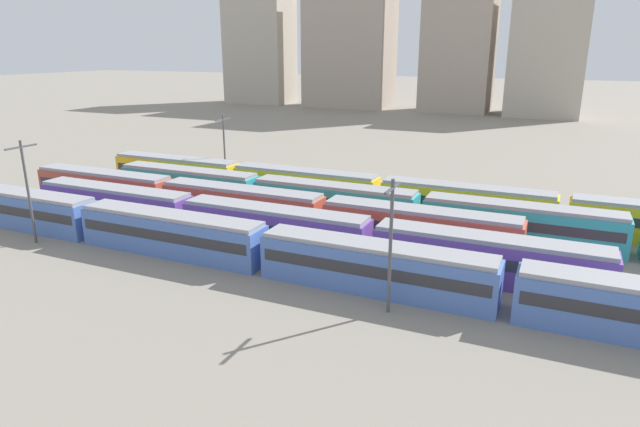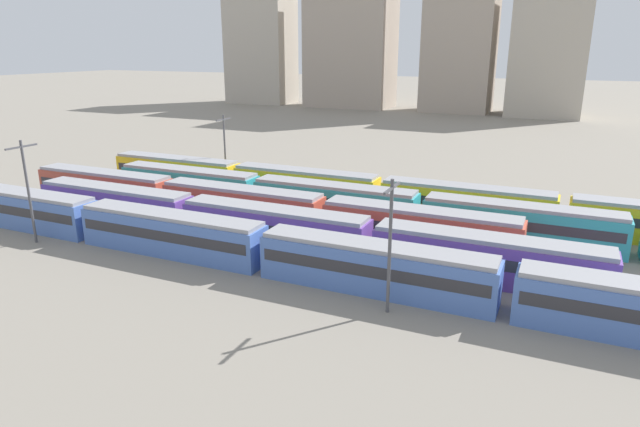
{
  "view_description": "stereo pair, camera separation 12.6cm",
  "coord_description": "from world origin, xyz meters",
  "px_view_note": "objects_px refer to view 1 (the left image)",
  "views": [
    {
      "loc": [
        43.3,
        -36.29,
        17.59
      ],
      "look_at": [
        22.34,
        10.4,
        2.04
      ],
      "focal_mm": 30.77,
      "sensor_mm": 36.0,
      "label": 1
    },
    {
      "loc": [
        43.41,
        -36.24,
        17.59
      ],
      "look_at": [
        22.34,
        10.4,
        2.04
      ],
      "focal_mm": 30.77,
      "sensor_mm": 36.0,
      "label": 2
    }
  ],
  "objects_px": {
    "train_track_3": "(521,223)",
    "train_track_2": "(241,204)",
    "catenary_pole_2": "(391,240)",
    "catenary_pole_1": "(224,146)",
    "train_track_1": "(274,227)",
    "train_track_4": "(563,213)",
    "catenary_pole_0": "(27,187)",
    "train_track_0": "(265,249)"
  },
  "relations": [
    {
      "from": "train_track_1",
      "to": "catenary_pole_0",
      "type": "distance_m",
      "value": 22.84
    },
    {
      "from": "train_track_3",
      "to": "catenary_pole_0",
      "type": "height_order",
      "value": "catenary_pole_0"
    },
    {
      "from": "train_track_3",
      "to": "train_track_4",
      "type": "distance_m",
      "value": 6.28
    },
    {
      "from": "train_track_1",
      "to": "train_track_0",
      "type": "bearing_deg",
      "value": -68.88
    },
    {
      "from": "train_track_4",
      "to": "catenary_pole_1",
      "type": "distance_m",
      "value": 41.7
    },
    {
      "from": "catenary_pole_1",
      "to": "train_track_3",
      "type": "bearing_deg",
      "value": -12.1
    },
    {
      "from": "catenary_pole_1",
      "to": "catenary_pole_2",
      "type": "xyz_separation_m",
      "value": [
        30.96,
        -26.72,
        0.12
      ]
    },
    {
      "from": "train_track_3",
      "to": "catenary_pole_0",
      "type": "distance_m",
      "value": 45.56
    },
    {
      "from": "train_track_2",
      "to": "catenary_pole_2",
      "type": "relative_size",
      "value": 5.89
    },
    {
      "from": "catenary_pole_2",
      "to": "train_track_4",
      "type": "bearing_deg",
      "value": 66.16
    },
    {
      "from": "train_track_3",
      "to": "catenary_pole_2",
      "type": "height_order",
      "value": "catenary_pole_2"
    },
    {
      "from": "train_track_1",
      "to": "train_track_3",
      "type": "distance_m",
      "value": 22.91
    },
    {
      "from": "train_track_4",
      "to": "catenary_pole_1",
      "type": "xyz_separation_m",
      "value": [
        -41.47,
        2.93,
        3.25
      ]
    },
    {
      "from": "train_track_3",
      "to": "train_track_4",
      "type": "relative_size",
      "value": 0.83
    },
    {
      "from": "catenary_pole_2",
      "to": "catenary_pole_1",
      "type": "bearing_deg",
      "value": 139.2
    },
    {
      "from": "train_track_3",
      "to": "train_track_4",
      "type": "bearing_deg",
      "value": 55.87
    },
    {
      "from": "train_track_2",
      "to": "train_track_3",
      "type": "bearing_deg",
      "value": 10.84
    },
    {
      "from": "catenary_pole_1",
      "to": "catenary_pole_0",
      "type": "bearing_deg",
      "value": -97.47
    },
    {
      "from": "train_track_3",
      "to": "train_track_2",
      "type": "bearing_deg",
      "value": -169.16
    },
    {
      "from": "train_track_2",
      "to": "catenary_pole_2",
      "type": "xyz_separation_m",
      "value": [
        20.16,
        -13.39,
        3.37
      ]
    },
    {
      "from": "train_track_0",
      "to": "catenary_pole_0",
      "type": "bearing_deg",
      "value": -172.63
    },
    {
      "from": "catenary_pole_0",
      "to": "catenary_pole_1",
      "type": "distance_m",
      "value": 26.95
    },
    {
      "from": "train_track_1",
      "to": "train_track_4",
      "type": "height_order",
      "value": "same"
    },
    {
      "from": "train_track_2",
      "to": "catenary_pole_0",
      "type": "bearing_deg",
      "value": -136.91
    },
    {
      "from": "catenary_pole_2",
      "to": "train_track_2",
      "type": "bearing_deg",
      "value": 146.41
    },
    {
      "from": "train_track_1",
      "to": "train_track_4",
      "type": "relative_size",
      "value": 0.5
    },
    {
      "from": "train_track_0",
      "to": "train_track_1",
      "type": "height_order",
      "value": "same"
    },
    {
      "from": "train_track_2",
      "to": "train_track_3",
      "type": "height_order",
      "value": "same"
    },
    {
      "from": "train_track_3",
      "to": "catenary_pole_1",
      "type": "xyz_separation_m",
      "value": [
        -37.95,
        8.13,
        3.25
      ]
    },
    {
      "from": "train_track_2",
      "to": "catenary_pole_0",
      "type": "xyz_separation_m",
      "value": [
        -14.31,
        -13.38,
        3.47
      ]
    },
    {
      "from": "train_track_4",
      "to": "catenary_pole_1",
      "type": "relative_size",
      "value": 12.19
    },
    {
      "from": "train_track_1",
      "to": "catenary_pole_2",
      "type": "xyz_separation_m",
      "value": [
        13.43,
        -8.19,
        3.37
      ]
    },
    {
      "from": "train_track_0",
      "to": "catenary_pole_2",
      "type": "height_order",
      "value": "catenary_pole_2"
    },
    {
      "from": "train_track_1",
      "to": "catenary_pole_0",
      "type": "relative_size",
      "value": 5.77
    },
    {
      "from": "train_track_0",
      "to": "train_track_3",
      "type": "height_order",
      "value": "same"
    },
    {
      "from": "train_track_2",
      "to": "train_track_4",
      "type": "height_order",
      "value": "same"
    },
    {
      "from": "train_track_0",
      "to": "catenary_pole_0",
      "type": "height_order",
      "value": "catenary_pole_0"
    },
    {
      "from": "train_track_2",
      "to": "catenary_pole_2",
      "type": "height_order",
      "value": "catenary_pole_2"
    },
    {
      "from": "catenary_pole_0",
      "to": "train_track_4",
      "type": "bearing_deg",
      "value": 27.87
    },
    {
      "from": "train_track_1",
      "to": "train_track_3",
      "type": "height_order",
      "value": "same"
    },
    {
      "from": "train_track_0",
      "to": "train_track_4",
      "type": "xyz_separation_m",
      "value": [
        21.93,
        20.8,
        0.0
      ]
    },
    {
      "from": "train_track_2",
      "to": "catenary_pole_1",
      "type": "relative_size",
      "value": 6.04
    }
  ]
}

